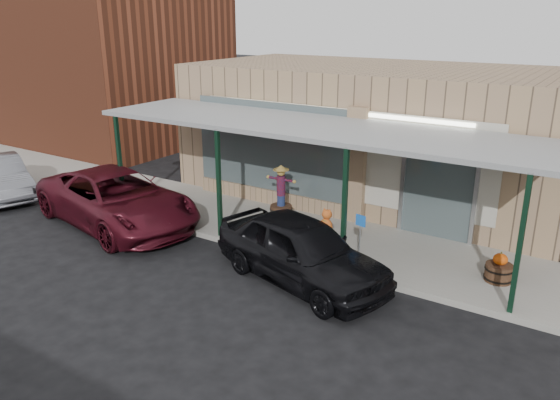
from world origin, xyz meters
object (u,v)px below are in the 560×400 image
Objects in this scene: barrel_pumpkin at (499,271)px; parked_sedan at (301,250)px; car_maroon at (117,199)px; barrel_scarecrow at (281,201)px; handicap_sign at (360,234)px; car_grey at (0,177)px.

barrel_pumpkin is 0.15× the size of parked_sedan.
barrel_pumpkin is 10.20m from car_maroon.
car_maroon is at bearing -160.30° from barrel_scarecrow.
barrel_scarecrow is 2.31× the size of barrel_pumpkin.
car_grey is at bearing -162.44° from handicap_sign.
parked_sedan is 1.19× the size of car_grey.
barrel_pumpkin is at bearing -61.59° from car_grey.
parked_sedan is at bearing -151.14° from barrel_pumpkin.
handicap_sign is at bearing -70.98° from car_maroon.
handicap_sign is 0.32× the size of car_grey.
handicap_sign is at bearing -41.02° from barrel_scarecrow.
barrel_scarecrow is 0.40× the size of car_grey.
barrel_scarecrow is 6.15m from barrel_pumpkin.
handicap_sign is 12.46m from car_grey.
handicap_sign is 1.44m from parked_sedan.
handicap_sign is (3.21, -1.66, 0.28)m from barrel_scarecrow.
parked_sedan is at bearing -69.27° from car_grey.
barrel_pumpkin is 4.37m from parked_sedan.
barrel_scarecrow is 3.63m from handicap_sign.
parked_sedan is at bearing -79.93° from car_maroon.
car_grey reaches higher than barrel_pumpkin.
car_maroon is (-3.90, -2.57, 0.08)m from barrel_scarecrow.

